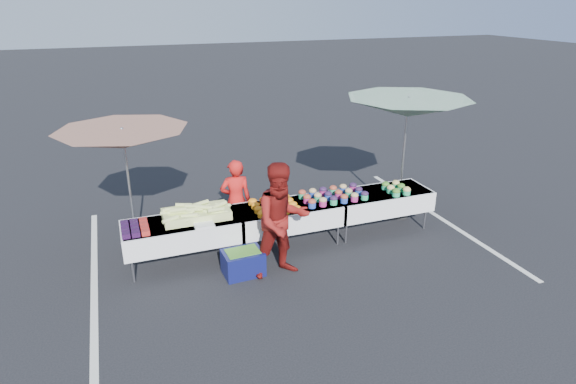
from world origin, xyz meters
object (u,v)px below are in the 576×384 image
object	(u,v)px
table_center	(288,214)
umbrella_left	(123,140)
customer	(282,221)
table_left	(182,231)
vendor	(236,200)
table_right	(380,200)
umbrella_right	(408,108)
storage_bin	(243,262)

from	to	relation	value
table_center	umbrella_left	distance (m)	2.95
table_center	customer	bearing A→B (deg)	-115.97
table_left	vendor	xyz separation A→B (m)	(1.03, 0.55, 0.16)
table_right	umbrella_left	bearing A→B (deg)	169.45
customer	umbrella_right	bearing A→B (deg)	20.23
table_right	umbrella_right	bearing A→B (deg)	29.74
customer	umbrella_left	bearing A→B (deg)	138.45
table_center	umbrella_right	bearing A→B (deg)	9.09
vendor	umbrella_right	size ratio (longest dim) A/B	0.62
table_right	customer	world-z (taller)	customer
umbrella_left	umbrella_right	bearing A→B (deg)	-4.58
customer	umbrella_left	distance (m)	2.85
customer	umbrella_left	size ratio (longest dim) A/B	0.81
table_right	vendor	world-z (taller)	vendor
table_left	umbrella_left	size ratio (longest dim) A/B	0.83
table_left	storage_bin	size ratio (longest dim) A/B	2.94
vendor	umbrella_left	distance (m)	2.12
customer	umbrella_right	xyz separation A→B (m)	(2.92, 1.25, 1.24)
table_left	umbrella_right	xyz separation A→B (m)	(4.30, 0.40, 1.57)
customer	umbrella_left	xyz separation A→B (m)	(-2.08, 1.65, 1.03)
table_left	umbrella_right	size ratio (longest dim) A/B	0.78
vendor	table_right	bearing A→B (deg)	171.88
table_right	storage_bin	bearing A→B (deg)	-166.90
storage_bin	umbrella_left	bearing A→B (deg)	133.41
table_left	table_right	xyz separation A→B (m)	(3.60, 0.00, 0.00)
table_center	umbrella_right	distance (m)	2.98
table_left	table_right	distance (m)	3.60
table_left	umbrella_right	bearing A→B (deg)	5.31
customer	storage_bin	xyz separation A→B (m)	(-0.58, 0.20, -0.71)
table_center	table_right	world-z (taller)	same
umbrella_right	table_center	bearing A→B (deg)	-170.91
table_center	umbrella_right	xyz separation A→B (m)	(2.50, 0.40, 1.57)
umbrella_right	storage_bin	distance (m)	4.13
table_center	umbrella_left	world-z (taller)	umbrella_left
customer	umbrella_left	world-z (taller)	umbrella_left
table_right	table_left	bearing A→B (deg)	180.00
vendor	umbrella_left	xyz separation A→B (m)	(-1.73, 0.25, 1.20)
vendor	umbrella_right	world-z (taller)	umbrella_right
customer	vendor	bearing A→B (deg)	101.02
table_center	table_right	bearing A→B (deg)	0.00
vendor	storage_bin	xyz separation A→B (m)	(-0.23, -1.20, -0.54)
table_left	table_center	bearing A→B (deg)	0.00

